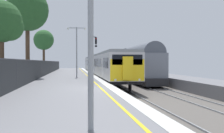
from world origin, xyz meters
name	(u,v)px	position (x,y,z in m)	size (l,w,h in m)	color
ground	(146,97)	(2.64, 0.00, -0.61)	(17.40, 110.00, 1.21)	slate
commuter_train_at_platform	(101,65)	(2.10, 22.70, 1.27)	(2.83, 39.27, 3.81)	#B7B7BC
freight_train_adjacent_track	(120,63)	(6.10, 27.92, 1.57)	(2.60, 39.71, 4.69)	#232326
signal_gantry	(92,51)	(0.61, 20.65, 3.29)	(1.10, 0.24, 5.29)	#47474C
speed_limit_sign	(91,60)	(0.25, 17.96, 1.86)	(0.59, 0.08, 2.93)	#59595B
platform_lamp_near	(91,9)	(-1.67, -10.08, 2.89)	(2.00, 0.20, 4.80)	#93999E
platform_lamp_mid	(77,48)	(-1.67, 11.80, 3.21)	(2.00, 0.20, 5.41)	#93999E
platform_back_fence	(16,73)	(-5.45, 0.00, 0.95)	(0.07, 99.00, 1.83)	#282B2D
background_tree_left	(43,41)	(-7.53, 33.47, 5.64)	(3.74, 3.74, 7.67)	#473323
background_tree_centre	(3,23)	(-6.76, 2.11, 4.25)	(2.94, 2.85, 5.81)	#473323
background_tree_right	(27,12)	(-6.84, 11.91, 6.92)	(4.41, 4.41, 9.32)	#473323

